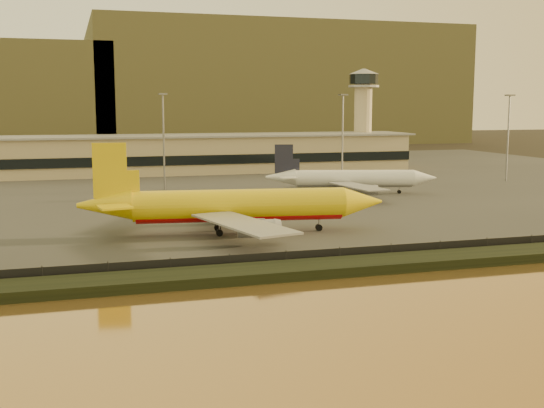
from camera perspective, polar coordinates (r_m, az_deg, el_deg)
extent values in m
plane|color=black|center=(108.67, 2.09, -3.65)|extent=(900.00, 900.00, 0.00)
cube|color=black|center=(92.97, 5.47, -5.28)|extent=(320.00, 7.00, 1.40)
cube|color=#2D2D2D|center=(199.89, -6.70, 1.77)|extent=(320.00, 220.00, 0.20)
cube|color=black|center=(96.46, 4.58, -4.41)|extent=(300.00, 0.05, 2.20)
cube|color=tan|center=(228.82, -8.04, 4.09)|extent=(160.00, 22.00, 12.00)
cube|color=black|center=(217.86, -7.59, 3.63)|extent=(160.00, 0.60, 3.00)
cube|color=gray|center=(228.47, -8.07, 5.67)|extent=(164.00, 24.00, 0.60)
cylinder|color=tan|center=(254.15, 7.60, 6.54)|extent=(6.40, 6.40, 30.00)
cylinder|color=black|center=(254.23, 7.68, 10.31)|extent=(10.40, 10.40, 3.50)
cone|color=gray|center=(254.35, 7.69, 10.93)|extent=(11.20, 11.20, 2.00)
cylinder|color=gray|center=(254.15, 7.66, 9.74)|extent=(11.20, 11.20, 0.80)
cylinder|color=slate|center=(182.54, -9.05, 5.09)|extent=(0.50, 0.50, 25.00)
cube|color=slate|center=(182.31, -9.14, 9.08)|extent=(2.20, 2.20, 0.40)
cylinder|color=slate|center=(193.73, 5.92, 5.32)|extent=(0.50, 0.50, 25.00)
cube|color=slate|center=(193.51, 5.97, 9.08)|extent=(2.20, 2.20, 0.40)
cylinder|color=slate|center=(212.96, 19.13, 5.17)|extent=(0.50, 0.50, 25.00)
cube|color=slate|center=(212.76, 19.29, 8.59)|extent=(2.20, 2.20, 0.40)
cube|color=brown|center=(458.03, -0.94, 9.80)|extent=(220.00, 160.00, 70.00)
cylinder|color=#DAB80B|center=(119.12, -2.68, -0.03)|extent=(37.34, 10.46, 5.34)
cylinder|color=red|center=(119.26, -2.68, -0.48)|extent=(36.16, 9.16, 4.16)
cone|color=#DAB80B|center=(123.35, 7.57, 0.19)|extent=(7.86, 6.29, 5.34)
cone|color=#DAB80B|center=(118.95, -13.82, -0.08)|extent=(9.90, 6.58, 5.34)
cube|color=#DAB80B|center=(118.18, -13.42, 2.75)|extent=(5.65, 1.21, 9.34)
cube|color=#DAB80B|center=(124.00, -12.66, 0.48)|extent=(6.84, 6.81, 0.32)
cube|color=#DAB80B|center=(113.45, -13.03, -0.24)|extent=(5.93, 5.88, 0.32)
cube|color=gray|center=(133.18, -3.75, 0.43)|extent=(17.79, 23.59, 0.32)
cylinder|color=gray|center=(130.21, -2.49, -0.39)|extent=(6.51, 3.77, 2.94)
cube|color=gray|center=(105.20, -2.43, -1.65)|extent=(12.54, 24.15, 0.32)
cylinder|color=gray|center=(109.14, -1.28, -2.06)|extent=(6.51, 3.77, 2.94)
cylinder|color=black|center=(122.09, 3.94, -1.97)|extent=(1.29, 1.09, 1.17)
cylinder|color=slate|center=(121.98, 3.94, -1.69)|extent=(0.21, 0.21, 2.40)
cylinder|color=black|center=(117.16, -4.42, -2.41)|extent=(1.29, 1.09, 1.17)
cylinder|color=slate|center=(117.05, -4.42, -2.11)|extent=(0.21, 0.21, 2.40)
cylinder|color=black|center=(121.88, -4.58, -2.00)|extent=(1.29, 1.09, 1.17)
cylinder|color=slate|center=(121.77, -4.59, -1.71)|extent=(0.21, 0.21, 2.40)
cylinder|color=silver|center=(174.03, 6.92, 2.16)|extent=(30.14, 11.87, 4.18)
cylinder|color=gray|center=(174.11, 6.92, 1.93)|extent=(29.09, 10.76, 3.26)
cone|color=silver|center=(177.57, 12.67, 2.14)|extent=(6.74, 5.56, 4.18)
cone|color=silver|center=(172.22, 0.72, 2.27)|extent=(8.35, 5.99, 4.18)
cube|color=#1A1B2F|center=(171.84, 1.00, 3.79)|extent=(4.53, 1.52, 7.31)
cube|color=silver|center=(176.42, 1.21, 2.51)|extent=(5.67, 5.61, 0.25)
cube|color=silver|center=(168.12, 1.34, 2.23)|extent=(4.38, 4.18, 0.25)
cube|color=gray|center=(185.30, 6.14, 2.32)|extent=(16.01, 18.53, 0.25)
cylinder|color=gray|center=(182.94, 6.90, 1.87)|extent=(5.44, 3.52, 2.30)
cube|color=gray|center=(162.69, 7.22, 1.48)|extent=(8.07, 19.37, 0.25)
cylinder|color=gray|center=(165.92, 7.78, 1.20)|extent=(5.44, 3.52, 2.30)
cylinder|color=black|center=(176.49, 10.59, 1.02)|extent=(1.08, 0.95, 0.92)
cylinder|color=slate|center=(176.43, 10.60, 1.18)|extent=(0.22, 0.22, 1.88)
cylinder|color=black|center=(172.15, 5.96, 0.94)|extent=(1.08, 0.95, 0.92)
cylinder|color=slate|center=(172.09, 5.96, 1.10)|extent=(0.22, 0.22, 1.88)
cylinder|color=black|center=(175.85, 5.80, 1.09)|extent=(1.08, 0.95, 0.92)
cylinder|color=slate|center=(175.79, 5.80, 1.25)|extent=(0.22, 0.22, 1.88)
cube|color=#DAB80B|center=(142.14, 0.23, -0.43)|extent=(3.52, 1.68, 1.56)
cube|color=silver|center=(134.21, -8.06, -0.97)|extent=(4.30, 2.63, 1.80)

